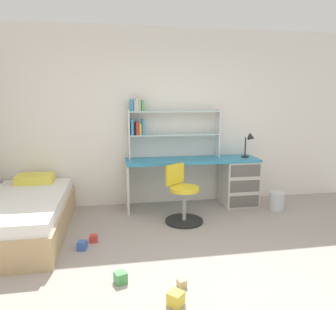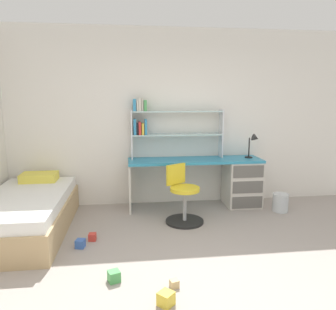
# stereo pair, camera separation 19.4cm
# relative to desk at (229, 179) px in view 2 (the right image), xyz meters

# --- Properties ---
(ground_plane) EXTENTS (6.10, 6.09, 0.02)m
(ground_plane) POSITION_rel_desk_xyz_m (-0.85, -2.26, -0.44)
(ground_plane) COLOR #9E938C
(room_shell) EXTENTS (6.10, 6.09, 2.74)m
(room_shell) POSITION_rel_desk_xyz_m (-2.14, -0.97, 0.95)
(room_shell) COLOR white
(room_shell) RESTS_ON ground_plane
(desk) EXTENTS (2.04, 0.53, 0.76)m
(desk) POSITION_rel_desk_xyz_m (0.00, 0.00, 0.00)
(desk) COLOR teal
(desk) RESTS_ON ground_plane
(bookshelf_hutch) EXTENTS (1.42, 0.22, 0.93)m
(bookshelf_hutch) POSITION_rel_desk_xyz_m (-1.02, 0.15, 0.87)
(bookshelf_hutch) COLOR silver
(bookshelf_hutch) RESTS_ON desk
(desk_lamp) EXTENTS (0.20, 0.17, 0.38)m
(desk_lamp) POSITION_rel_desk_xyz_m (0.37, -0.02, 0.59)
(desk_lamp) COLOR black
(desk_lamp) RESTS_ON desk
(swivel_chair) EXTENTS (0.52, 0.52, 0.79)m
(swivel_chair) POSITION_rel_desk_xyz_m (-0.84, -0.59, -0.12)
(swivel_chair) COLOR black
(swivel_chair) RESTS_ON ground_plane
(bed_platform) EXTENTS (1.01, 1.93, 0.60)m
(bed_platform) POSITION_rel_desk_xyz_m (-2.87, -0.68, -0.18)
(bed_platform) COLOR tan
(bed_platform) RESTS_ON ground_plane
(waste_bin) EXTENTS (0.23, 0.23, 0.27)m
(waste_bin) POSITION_rel_desk_xyz_m (0.68, -0.36, -0.29)
(waste_bin) COLOR silver
(waste_bin) RESTS_ON ground_plane
(toy_block_blue_0) EXTENTS (0.12, 0.12, 0.10)m
(toy_block_blue_0) POSITION_rel_desk_xyz_m (-2.13, -1.22, -0.38)
(toy_block_blue_0) COLOR #3860B7
(toy_block_blue_0) RESTS_ON ground_plane
(toy_block_yellow_1) EXTENTS (0.16, 0.16, 0.11)m
(toy_block_yellow_1) POSITION_rel_desk_xyz_m (-1.28, -2.36, -0.37)
(toy_block_yellow_1) COLOR gold
(toy_block_yellow_1) RESTS_ON ground_plane
(toy_block_red_2) EXTENTS (0.09, 0.09, 0.09)m
(toy_block_red_2) POSITION_rel_desk_xyz_m (-2.01, -1.05, -0.38)
(toy_block_red_2) COLOR red
(toy_block_red_2) RESTS_ON ground_plane
(toy_block_natural_3) EXTENTS (0.09, 0.09, 0.07)m
(toy_block_natural_3) POSITION_rel_desk_xyz_m (-1.18, -2.12, -0.39)
(toy_block_natural_3) COLOR tan
(toy_block_natural_3) RESTS_ON ground_plane
(toy_block_green_4) EXTENTS (0.13, 0.13, 0.10)m
(toy_block_green_4) POSITION_rel_desk_xyz_m (-1.72, -1.96, -0.37)
(toy_block_green_4) COLOR #479E51
(toy_block_green_4) RESTS_ON ground_plane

